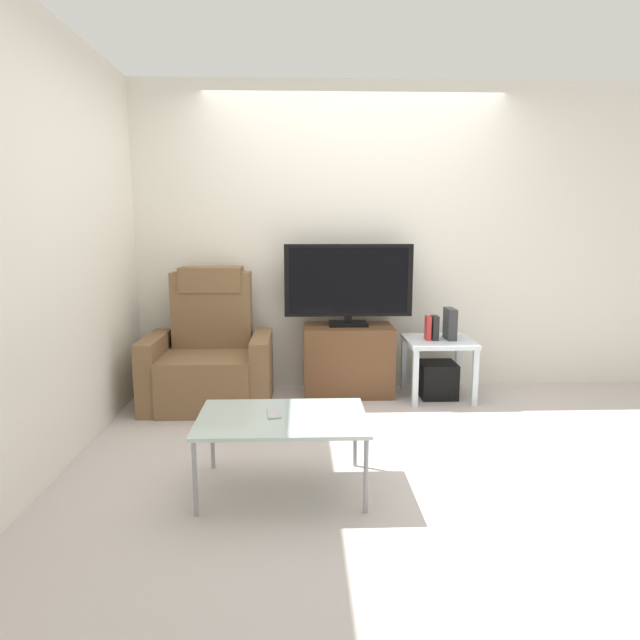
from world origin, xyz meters
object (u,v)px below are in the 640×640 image
(recliner_armchair, at_px, (210,357))
(cell_phone, at_px, (274,414))
(coffee_table, at_px, (282,421))
(tv_stand, at_px, (348,360))
(television, at_px, (349,283))
(side_table, at_px, (439,349))
(subwoofer_box, at_px, (437,380))
(game_console, at_px, (450,324))
(book_leftmost, at_px, (428,328))
(book_middle, at_px, (435,328))

(recliner_armchair, xyz_separation_m, cell_phone, (0.58, -1.48, 0.04))
(recliner_armchair, bearing_deg, coffee_table, -64.53)
(tv_stand, relative_size, television, 0.70)
(side_table, relative_size, subwoofer_box, 1.84)
(subwoofer_box, relative_size, game_console, 1.15)
(subwoofer_box, xyz_separation_m, coffee_table, (-1.24, -1.59, 0.24))
(recliner_armchair, xyz_separation_m, side_table, (1.87, 0.08, 0.04))
(television, relative_size, book_leftmost, 5.34)
(subwoofer_box, xyz_separation_m, book_leftmost, (-0.10, -0.02, 0.44))
(tv_stand, bearing_deg, book_leftmost, -11.46)
(game_console, bearing_deg, book_middle, -167.31)
(television, bearing_deg, book_leftmost, -13.06)
(book_middle, bearing_deg, coffee_table, -127.31)
(side_table, relative_size, cell_phone, 3.60)
(cell_phone, bearing_deg, recliner_armchair, 105.31)
(side_table, xyz_separation_m, cell_phone, (-1.29, -1.56, 0.01))
(tv_stand, height_order, coffee_table, tv_stand)
(cell_phone, bearing_deg, game_console, 42.53)
(subwoofer_box, height_order, coffee_table, coffee_table)
(side_table, xyz_separation_m, game_console, (0.09, 0.01, 0.21))
(recliner_armchair, height_order, side_table, recliner_armchair)
(game_console, height_order, coffee_table, game_console)
(book_leftmost, height_order, coffee_table, book_leftmost)
(side_table, relative_size, book_middle, 2.72)
(side_table, distance_m, cell_phone, 2.02)
(television, xyz_separation_m, game_console, (0.83, -0.12, -0.33))
(coffee_table, height_order, cell_phone, cell_phone)
(tv_stand, relative_size, book_middle, 3.74)
(side_table, height_order, coffee_table, side_table)
(tv_stand, xyz_separation_m, book_leftmost, (0.64, -0.13, 0.29))
(cell_phone, bearing_deg, book_leftmost, 46.17)
(subwoofer_box, height_order, game_console, game_console)
(side_table, distance_m, game_console, 0.23)
(tv_stand, relative_size, side_table, 1.38)
(side_table, xyz_separation_m, subwoofer_box, (0.00, 0.00, -0.26))
(tv_stand, bearing_deg, book_middle, -10.55)
(television, bearing_deg, tv_stand, -90.00)
(recliner_armchair, bearing_deg, tv_stand, 12.52)
(recliner_armchair, relative_size, book_leftmost, 5.43)
(television, bearing_deg, book_middle, -12.03)
(coffee_table, bearing_deg, tv_stand, 73.62)
(tv_stand, height_order, book_middle, book_middle)
(tv_stand, bearing_deg, side_table, -8.44)
(side_table, height_order, book_middle, book_middle)
(side_table, xyz_separation_m, book_leftmost, (-0.10, -0.02, 0.18))
(tv_stand, xyz_separation_m, television, (0.00, 0.02, 0.65))
(tv_stand, height_order, subwoofer_box, tv_stand)
(book_middle, bearing_deg, game_console, 12.69)
(side_table, bearing_deg, tv_stand, 171.56)
(recliner_armchair, bearing_deg, subwoofer_box, 5.37)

